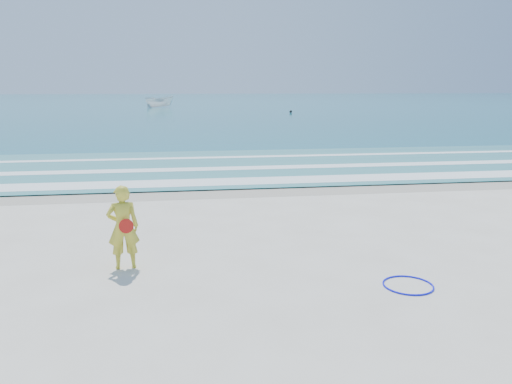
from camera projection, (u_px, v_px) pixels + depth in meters
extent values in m
plane|color=silver|center=(263.00, 306.00, 7.93)|extent=(400.00, 400.00, 0.00)
cube|color=#B2A893|center=(220.00, 191.00, 16.63)|extent=(400.00, 2.40, 0.00)
cube|color=#19727F|center=(186.00, 101.00, 109.47)|extent=(400.00, 190.00, 0.04)
cube|color=#59B7AD|center=(211.00, 166.00, 21.46)|extent=(400.00, 10.00, 0.01)
cube|color=white|center=(217.00, 182.00, 17.88)|extent=(400.00, 1.40, 0.01)
cube|color=white|center=(212.00, 169.00, 20.69)|extent=(400.00, 0.90, 0.01)
cube|color=white|center=(208.00, 158.00, 23.88)|extent=(400.00, 0.60, 0.01)
torus|color=#0C10E7|center=(408.00, 285.00, 8.73)|extent=(1.11, 1.11, 0.03)
imported|color=white|center=(160.00, 102.00, 78.01)|extent=(4.91, 3.35, 1.78)
sphere|color=black|center=(291.00, 112.00, 62.49)|extent=(0.35, 0.35, 0.35)
imported|color=gold|center=(123.00, 227.00, 9.44)|extent=(0.64, 0.47, 1.63)
cylinder|color=red|center=(126.00, 226.00, 9.26)|extent=(0.27, 0.08, 0.27)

